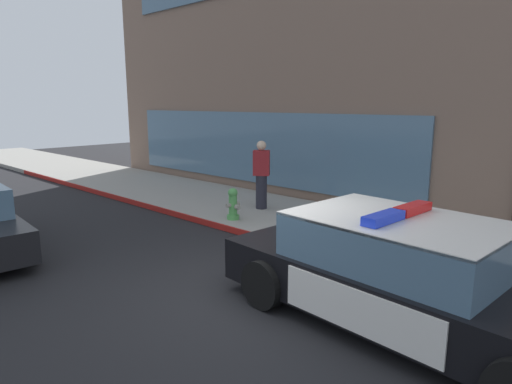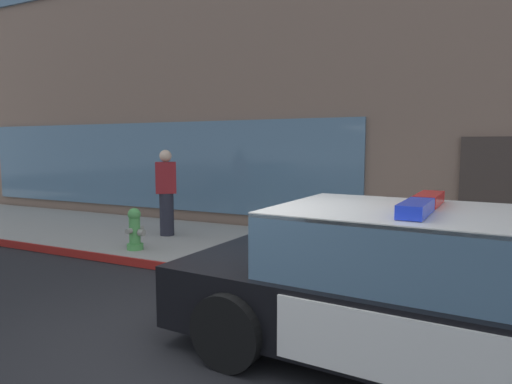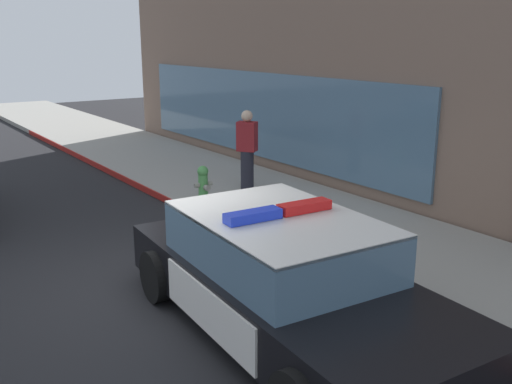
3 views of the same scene
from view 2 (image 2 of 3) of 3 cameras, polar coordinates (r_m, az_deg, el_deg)
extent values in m
plane|color=black|center=(4.50, -7.04, -19.57)|extent=(48.00, 48.00, 0.00)
cube|color=gray|center=(7.56, 7.92, -8.29)|extent=(48.00, 3.27, 0.15)
cube|color=maroon|center=(6.07, 3.06, -11.86)|extent=(28.80, 0.04, 0.14)
cube|color=#7A6051|center=(14.49, 4.95, 16.19)|extent=(18.26, 9.33, 8.99)
cube|color=slate|center=(11.30, -14.41, 3.38)|extent=(10.96, 0.08, 2.10)
cube|color=#382D28|center=(8.70, 28.19, -0.54)|extent=(1.00, 0.08, 2.10)
cube|color=black|center=(4.28, 23.12, -14.10)|extent=(4.98, 2.26, 0.60)
cube|color=silver|center=(4.71, 1.87, -9.67)|extent=(1.49, 1.98, 0.05)
cube|color=silver|center=(5.22, 23.29, -10.48)|extent=(2.04, 0.17, 0.51)
cube|color=silver|center=(3.40, 19.39, -19.38)|extent=(2.04, 0.17, 0.51)
cube|color=yellow|center=(5.23, 23.31, -10.43)|extent=(0.22, 0.03, 0.26)
cube|color=slate|center=(4.15, 20.76, -6.46)|extent=(2.64, 1.91, 0.60)
cube|color=silver|center=(4.10, 20.92, -2.49)|extent=(2.64, 1.91, 0.04)
cube|color=red|center=(4.43, 21.64, -0.87)|extent=(0.24, 0.67, 0.11)
cube|color=blue|center=(3.75, 20.15, -2.00)|extent=(0.24, 0.67, 0.11)
cylinder|color=black|center=(5.60, 7.43, -10.60)|extent=(0.69, 0.27, 0.68)
cylinder|color=black|center=(3.99, -3.62, -17.63)|extent=(0.69, 0.27, 0.68)
cylinder|color=#4C994C|center=(7.91, -15.49, -6.87)|extent=(0.28, 0.28, 0.10)
cylinder|color=#4C994C|center=(7.86, -15.54, -4.92)|extent=(0.19, 0.19, 0.45)
sphere|color=#4C994C|center=(7.81, -15.60, -2.82)|extent=(0.22, 0.22, 0.22)
cylinder|color=gray|center=(7.80, -15.62, -2.26)|extent=(0.06, 0.06, 0.05)
cylinder|color=gray|center=(7.75, -16.26, -4.93)|extent=(0.09, 0.10, 0.09)
cylinder|color=gray|center=(7.96, -14.86, -4.59)|extent=(0.09, 0.10, 0.09)
cylinder|color=gray|center=(7.76, -14.70, -5.16)|extent=(0.10, 0.12, 0.12)
cylinder|color=#23232D|center=(8.93, -11.57, -2.86)|extent=(0.28, 0.28, 0.85)
cube|color=maroon|center=(8.85, -11.67, 1.85)|extent=(0.48, 0.45, 0.62)
sphere|color=beige|center=(8.83, -11.73, 4.63)|extent=(0.24, 0.24, 0.24)
camera|label=1|loc=(2.42, 143.60, 15.37)|focal=31.07mm
camera|label=3|loc=(4.86, 114.14, 14.36)|focal=40.64mm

